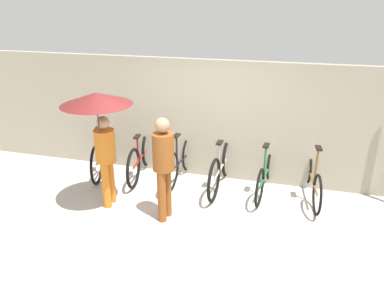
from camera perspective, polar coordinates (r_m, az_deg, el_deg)
ground_plane at (r=5.65m, az=-2.80°, el=-13.23°), size 30.00×30.00×0.00m
back_wall at (r=6.90m, az=2.13°, el=3.69°), size 11.91×0.12×2.21m
parked_bicycle_0 at (r=7.48m, az=-13.38°, el=-1.28°), size 0.59×1.74×0.99m
parked_bicycle_1 at (r=7.18m, az=-7.78°, el=-1.94°), size 0.44×1.70×1.02m
parked_bicycle_2 at (r=6.93m, az=-1.77°, el=-2.55°), size 0.44×1.72×0.99m
parked_bicycle_3 at (r=6.70m, az=4.48°, el=-3.50°), size 0.44×1.79×0.97m
parked_bicycle_4 at (r=6.68m, az=11.17°, el=-4.31°), size 0.44×1.70×1.03m
parked_bicycle_5 at (r=6.69m, az=17.86°, el=-4.89°), size 0.44×1.73×1.00m
pedestrian_leading at (r=5.77m, az=-13.94°, el=4.03°), size 1.06×1.06×1.93m
pedestrian_center at (r=5.52m, az=-4.36°, el=-2.75°), size 0.32×0.32×1.63m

